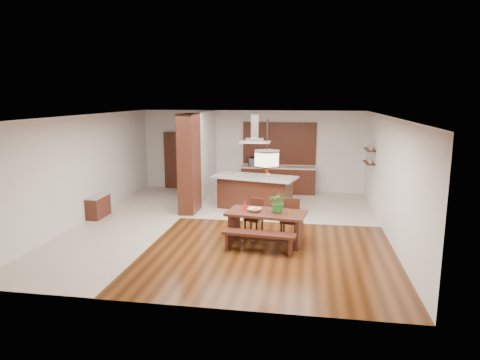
% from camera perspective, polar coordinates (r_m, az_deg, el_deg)
% --- Properties ---
extents(room_shell, '(9.00, 9.04, 2.92)m').
position_cam_1_polar(room_shell, '(11.03, -1.54, 4.19)').
color(room_shell, '#3A1C0A').
rests_on(room_shell, ground).
extents(tile_hallway, '(2.50, 9.00, 0.01)m').
position_cam_1_polar(tile_hallway, '(12.25, -14.29, -5.29)').
color(tile_hallway, beige).
rests_on(tile_hallway, ground).
extents(tile_kitchen, '(5.50, 4.00, 0.01)m').
position_cam_1_polar(tile_kitchen, '(13.70, 5.62, -3.26)').
color(tile_kitchen, beige).
rests_on(tile_kitchen, ground).
extents(soffit_band, '(8.00, 9.00, 0.02)m').
position_cam_1_polar(soffit_band, '(10.96, -1.57, 8.47)').
color(soffit_band, '#3B1A0E').
rests_on(soffit_band, room_shell).
extents(partition_pier, '(0.45, 1.00, 2.90)m').
position_cam_1_polar(partition_pier, '(12.59, -6.78, 2.16)').
color(partition_pier, black).
rests_on(partition_pier, ground).
extents(partition_stub, '(0.18, 2.40, 2.90)m').
position_cam_1_polar(partition_stub, '(14.60, -4.52, 3.43)').
color(partition_stub, silver).
rests_on(partition_stub, ground).
extents(hallway_console, '(0.37, 0.88, 0.63)m').
position_cam_1_polar(hallway_console, '(12.79, -18.37, -3.38)').
color(hallway_console, black).
rests_on(hallway_console, ground).
extents(hallway_doorway, '(1.10, 0.20, 2.10)m').
position_cam_1_polar(hallway_doorway, '(16.05, -8.09, 2.60)').
color(hallway_doorway, black).
rests_on(hallway_doorway, ground).
extents(rear_counter, '(2.60, 0.62, 0.95)m').
position_cam_1_polar(rear_counter, '(15.27, 5.13, 0.05)').
color(rear_counter, black).
rests_on(rear_counter, ground).
extents(kitchen_window, '(2.60, 0.08, 1.50)m').
position_cam_1_polar(kitchen_window, '(15.34, 5.28, 4.91)').
color(kitchen_window, '#A05A30').
rests_on(kitchen_window, room_shell).
extents(shelf_lower, '(0.26, 0.90, 0.04)m').
position_cam_1_polar(shelf_lower, '(13.62, 16.83, 2.23)').
color(shelf_lower, black).
rests_on(shelf_lower, room_shell).
extents(shelf_upper, '(0.26, 0.90, 0.04)m').
position_cam_1_polar(shelf_upper, '(13.57, 16.92, 3.89)').
color(shelf_upper, black).
rests_on(shelf_upper, room_shell).
extents(dining_table, '(1.91, 1.15, 0.75)m').
position_cam_1_polar(dining_table, '(10.01, 3.51, -5.36)').
color(dining_table, black).
rests_on(dining_table, ground).
extents(dining_bench, '(1.64, 0.52, 0.45)m').
position_cam_1_polar(dining_bench, '(9.51, 2.53, -8.30)').
color(dining_bench, black).
rests_on(dining_bench, ground).
extents(dining_chair_left, '(0.50, 0.50, 0.89)m').
position_cam_1_polar(dining_chair_left, '(10.66, 1.86, -4.93)').
color(dining_chair_left, black).
rests_on(dining_chair_left, ground).
extents(dining_chair_right, '(0.47, 0.47, 0.94)m').
position_cam_1_polar(dining_chair_right, '(10.46, 6.64, -5.17)').
color(dining_chair_right, black).
rests_on(dining_chair_right, ground).
extents(pendant_lantern, '(0.64, 0.64, 1.31)m').
position_cam_1_polar(pendant_lantern, '(9.67, 3.63, 4.30)').
color(pendant_lantern, beige).
rests_on(pendant_lantern, room_shell).
extents(foliage_plant, '(0.45, 0.39, 0.50)m').
position_cam_1_polar(foliage_plant, '(9.88, 5.17, -2.91)').
color(foliage_plant, '#267226').
rests_on(foliage_plant, dining_table).
extents(fruit_bowl, '(0.37, 0.37, 0.08)m').
position_cam_1_polar(fruit_bowl, '(9.98, 1.93, -3.98)').
color(fruit_bowl, '#BBB4A4').
rests_on(fruit_bowl, dining_table).
extents(napkin_cone, '(0.14, 0.14, 0.21)m').
position_cam_1_polar(napkin_cone, '(10.14, 0.64, -3.36)').
color(napkin_cone, red).
rests_on(napkin_cone, dining_table).
extents(gold_ornament, '(0.07, 0.07, 0.10)m').
position_cam_1_polar(gold_ornament, '(9.74, 6.52, -4.37)').
color(gold_ornament, gold).
rests_on(gold_ornament, dining_table).
extents(kitchen_island, '(2.67, 1.64, 1.03)m').
position_cam_1_polar(kitchen_island, '(13.02, 1.97, -1.60)').
color(kitchen_island, black).
rests_on(kitchen_island, ground).
extents(range_hood, '(0.90, 0.55, 0.87)m').
position_cam_1_polar(range_hood, '(12.74, 2.03, 6.93)').
color(range_hood, silver).
rests_on(range_hood, room_shell).
extents(island_cup, '(0.16, 0.16, 0.10)m').
position_cam_1_polar(island_cup, '(12.81, 3.71, 0.69)').
color(island_cup, white).
rests_on(island_cup, kitchen_island).
extents(microwave, '(0.65, 0.55, 0.31)m').
position_cam_1_polar(microwave, '(15.20, 2.23, 2.44)').
color(microwave, '#ACAEB3').
rests_on(microwave, rear_counter).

